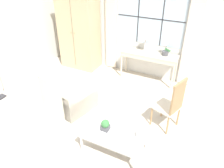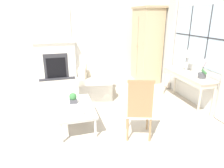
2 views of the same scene
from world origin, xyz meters
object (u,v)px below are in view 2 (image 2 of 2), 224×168
at_px(side_chair_wooden, 139,107).
at_px(armoire, 146,45).
at_px(coffee_table, 75,108).
at_px(pillar_candle, 81,113).
at_px(fireplace, 55,57).
at_px(armchair_upholstered, 95,85).
at_px(table_lamp, 188,54).
at_px(potted_plant_small, 73,98).
at_px(potted_orchid, 203,70).
at_px(console_table, 187,77).

bearing_deg(side_chair_wooden, armoire, 153.34).
xyz_separation_m(side_chair_wooden, coffee_table, (-0.72, -1.00, -0.23)).
distance_m(coffee_table, pillar_candle, 0.44).
bearing_deg(coffee_table, fireplace, -175.18).
bearing_deg(coffee_table, side_chair_wooden, 54.20).
height_order(fireplace, armchair_upholstered, fireplace).
bearing_deg(pillar_candle, armchair_upholstered, 161.98).
bearing_deg(side_chair_wooden, table_lamp, 124.31).
bearing_deg(armoire, armchair_upholstered, -64.23).
relative_size(fireplace, armoire, 0.99).
height_order(table_lamp, potted_plant_small, table_lamp).
bearing_deg(coffee_table, armoire, 132.91).
bearing_deg(side_chair_wooden, potted_plant_small, -131.12).
height_order(fireplace, pillar_candle, fireplace).
bearing_deg(fireplace, table_lamp, 45.78).
bearing_deg(pillar_candle, potted_orchid, 96.69).
xyz_separation_m(coffee_table, pillar_candle, (0.42, 0.06, 0.10)).
relative_size(table_lamp, armchair_upholstered, 0.50).
relative_size(armoire, armchair_upholstered, 2.05).
relative_size(potted_orchid, armchair_upholstered, 0.37).
bearing_deg(coffee_table, potted_orchid, 87.69).
bearing_deg(potted_plant_small, table_lamp, 95.70).
relative_size(armoire, pillar_candle, 16.06).
height_order(fireplace, potted_plant_small, fireplace).
bearing_deg(side_chair_wooden, potted_orchid, 109.84).
xyz_separation_m(fireplace, armoire, (0.96, 2.84, 0.41)).
height_order(armchair_upholstered, coffee_table, armchair_upholstered).
distance_m(fireplace, console_table, 4.22).
bearing_deg(fireplace, potted_plant_small, 4.79).
bearing_deg(armchair_upholstered, potted_plant_small, -27.87).
xyz_separation_m(fireplace, pillar_candle, (3.76, 0.34, -0.27)).
bearing_deg(console_table, armchair_upholstered, -120.99).
height_order(armoire, console_table, armoire).
relative_size(potted_orchid, pillar_candle, 2.94).
relative_size(console_table, armchair_upholstered, 1.32).
bearing_deg(potted_orchid, console_table, -170.91).
height_order(console_table, coffee_table, console_table).
relative_size(table_lamp, pillar_candle, 3.93).
distance_m(fireplace, table_lamp, 4.19).
xyz_separation_m(potted_plant_small, pillar_candle, (0.58, 0.08, -0.04)).
bearing_deg(side_chair_wooden, armchair_upholstered, -171.48).
bearing_deg(coffee_table, armchair_upholstered, 155.37).
relative_size(table_lamp, coffee_table, 0.52).
relative_size(console_table, potted_orchid, 3.52).
height_order(potted_orchid, coffee_table, potted_orchid).
bearing_deg(table_lamp, coffee_table, -80.82).
relative_size(table_lamp, side_chair_wooden, 0.51).
bearing_deg(armchair_upholstered, console_table, 59.01).
xyz_separation_m(coffee_table, potted_plant_small, (-0.17, -0.02, 0.14)).
height_order(side_chair_wooden, potted_plant_small, side_chair_wooden).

